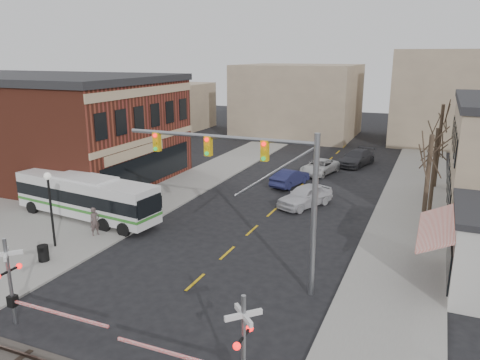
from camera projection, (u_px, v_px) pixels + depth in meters
name	position (u px, v px, depth m)	size (l,w,h in m)	color
ground	(175.00, 300.00, 22.41)	(160.00, 160.00, 0.00)	black
sidewalk_west	(197.00, 180.00, 43.75)	(5.00, 60.00, 0.12)	gray
sidewalk_east	(412.00, 204.00, 36.57)	(5.00, 60.00, 0.12)	gray
brick_building	(18.00, 124.00, 45.57)	(30.40, 15.40, 9.60)	maroon
tree_east_a	(426.00, 190.00, 28.19)	(0.28, 0.28, 6.75)	#382B21
tree_east_b	(434.00, 172.00, 33.46)	(0.28, 0.28, 6.30)	#382B21
tree_east_c	(439.00, 146.00, 40.38)	(0.28, 0.28, 7.20)	#382B21
transit_bus	(86.00, 196.00, 33.02)	(11.87, 3.89, 3.00)	silver
traffic_signal_mast	(259.00, 176.00, 22.57)	(10.13, 0.30, 8.00)	gray
rr_crossing_west	(18.00, 284.00, 19.84)	(5.60, 1.36, 4.00)	gray
rr_crossing_east	(232.00, 348.00, 15.56)	(5.60, 1.36, 4.00)	gray
street_lamp	(49.00, 194.00, 27.61)	(0.44, 0.44, 4.63)	black
trash_bin	(43.00, 253.00, 26.33)	(0.60, 0.60, 0.92)	black
car_a	(305.00, 196.00, 36.06)	(2.01, 4.99, 1.70)	silver
car_b	(290.00, 177.00, 41.77)	(1.60, 4.60, 1.52)	#1B1E44
car_c	(319.00, 167.00, 45.87)	(2.36, 5.11, 1.42)	silver
car_d	(357.00, 158.00, 49.43)	(2.27, 5.59, 1.62)	#404045
pedestrian_near	(95.00, 221.00, 29.99)	(0.67, 0.44, 1.85)	#504240
pedestrian_far	(95.00, 209.00, 32.41)	(0.86, 0.67, 1.77)	#36365E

